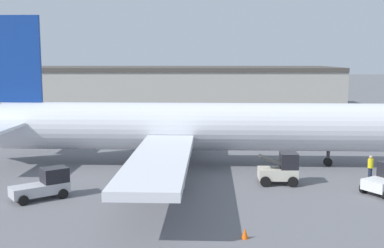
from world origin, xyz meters
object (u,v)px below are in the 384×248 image
object	(u,v)px
airplane	(180,127)
belt_loader_truck	(281,170)
baggage_tug	(45,185)
ground_crew_worker	(371,167)
safety_cone_near	(245,233)

from	to	relation	value
airplane	belt_loader_truck	bearing A→B (deg)	-37.26
baggage_tug	belt_loader_truck	size ratio (longest dim) A/B	1.35
ground_crew_worker	belt_loader_truck	bearing A→B (deg)	-76.85
airplane	baggage_tug	world-z (taller)	airplane
baggage_tug	safety_cone_near	world-z (taller)	baggage_tug
belt_loader_truck	airplane	bearing A→B (deg)	142.03
ground_crew_worker	belt_loader_truck	xyz separation A→B (m)	(-6.88, -1.33, 0.10)
belt_loader_truck	safety_cone_near	bearing A→B (deg)	-107.90
safety_cone_near	baggage_tug	bearing A→B (deg)	150.29
airplane	safety_cone_near	world-z (taller)	airplane
baggage_tug	belt_loader_truck	world-z (taller)	belt_loader_truck
airplane	safety_cone_near	xyz separation A→B (m)	(3.72, -16.49, -2.96)
airplane	ground_crew_worker	size ratio (longest dim) A/B	21.73
airplane	ground_crew_worker	xyz separation A→B (m)	(14.28, -4.78, -2.28)
safety_cone_near	airplane	bearing A→B (deg)	102.70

